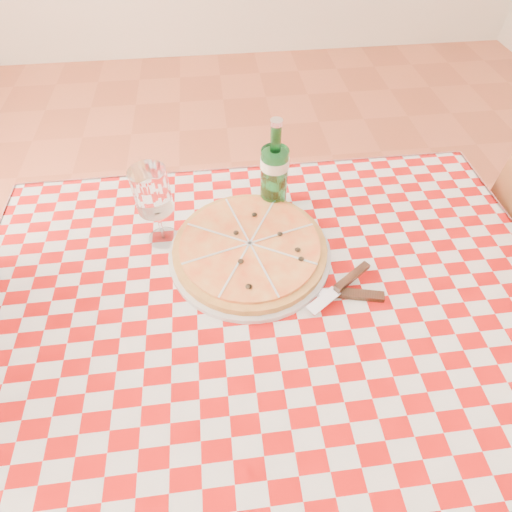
{
  "coord_description": "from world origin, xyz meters",
  "views": [
    {
      "loc": [
        -0.09,
        -0.49,
        1.48
      ],
      "look_at": [
        -0.02,
        0.06,
        0.82
      ],
      "focal_mm": 28.0,
      "sensor_mm": 36.0,
      "label": 1
    }
  ],
  "objects_px": {
    "pizza_plate": "(250,248)",
    "water_bottle": "(275,167)",
    "wine_glass": "(156,208)",
    "dining_table": "(267,317)"
  },
  "relations": [
    {
      "from": "water_bottle",
      "to": "wine_glass",
      "type": "height_order",
      "value": "water_bottle"
    },
    {
      "from": "pizza_plate",
      "to": "water_bottle",
      "type": "relative_size",
      "value": 1.52
    },
    {
      "from": "pizza_plate",
      "to": "wine_glass",
      "type": "distance_m",
      "value": 0.23
    },
    {
      "from": "dining_table",
      "to": "wine_glass",
      "type": "bearing_deg",
      "value": 140.26
    },
    {
      "from": "pizza_plate",
      "to": "wine_glass",
      "type": "xyz_separation_m",
      "value": [
        -0.2,
        0.08,
        0.08
      ]
    },
    {
      "from": "dining_table",
      "to": "water_bottle",
      "type": "distance_m",
      "value": 0.36
    },
    {
      "from": "dining_table",
      "to": "wine_glass",
      "type": "height_order",
      "value": "wine_glass"
    },
    {
      "from": "pizza_plate",
      "to": "water_bottle",
      "type": "distance_m",
      "value": 0.21
    },
    {
      "from": "pizza_plate",
      "to": "wine_glass",
      "type": "height_order",
      "value": "wine_glass"
    },
    {
      "from": "water_bottle",
      "to": "pizza_plate",
      "type": "bearing_deg",
      "value": -115.93
    }
  ]
}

